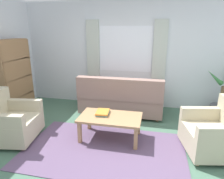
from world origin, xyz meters
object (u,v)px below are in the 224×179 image
object	(u,v)px
bookshelf	(17,81)
book_stack_on_table	(103,113)
armchair_left	(9,121)
couch	(121,99)
potted_plant	(222,100)
coffee_table	(110,119)
armchair_right	(216,133)

from	to	relation	value
bookshelf	book_stack_on_table	bearing A→B (deg)	74.26
bookshelf	armchair_left	bearing A→B (deg)	28.84
couch	potted_plant	xyz separation A→B (m)	(2.22, 0.24, 0.07)
couch	potted_plant	size ratio (longest dim) A/B	1.54
armchair_left	coffee_table	xyz separation A→B (m)	(1.76, 0.41, 0.03)
coffee_table	potted_plant	world-z (taller)	potted_plant
potted_plant	bookshelf	size ratio (longest dim) A/B	0.72
coffee_table	bookshelf	world-z (taller)	bookshelf
armchair_right	potted_plant	world-z (taller)	potted_plant
armchair_right	potted_plant	distance (m)	1.53
armchair_right	bookshelf	world-z (taller)	bookshelf
potted_plant	bookshelf	bearing A→B (deg)	-171.35
armchair_right	book_stack_on_table	distance (m)	1.91
armchair_left	couch	bearing A→B (deg)	-57.11
armchair_right	coffee_table	bearing A→B (deg)	-103.31
armchair_right	book_stack_on_table	bearing A→B (deg)	-105.35
armchair_right	coffee_table	distance (m)	1.74
couch	book_stack_on_table	world-z (taller)	couch
coffee_table	potted_plant	bearing A→B (deg)	32.21
coffee_table	bookshelf	distance (m)	2.50
book_stack_on_table	potted_plant	bearing A→B (deg)	29.11
armchair_right	bookshelf	xyz separation A→B (m)	(-4.11, 0.76, 0.44)
coffee_table	armchair_left	bearing A→B (deg)	-167.03
couch	book_stack_on_table	distance (m)	1.10
couch	armchair_right	size ratio (longest dim) A/B	1.93
coffee_table	book_stack_on_table	bearing A→B (deg)	155.24
coffee_table	potted_plant	xyz separation A→B (m)	(2.21, 1.39, 0.06)
couch	potted_plant	bearing A→B (deg)	-173.92
armchair_left	book_stack_on_table	xyz separation A→B (m)	(1.60, 0.48, 0.11)
armchair_left	armchair_right	distance (m)	3.52
book_stack_on_table	armchair_right	bearing A→B (deg)	-3.99
potted_plant	couch	bearing A→B (deg)	-173.92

